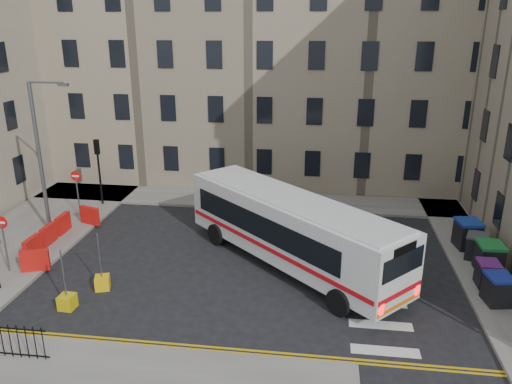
% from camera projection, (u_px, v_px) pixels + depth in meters
% --- Properties ---
extents(ground, '(120.00, 120.00, 0.00)m').
position_uv_depth(ground, '(285.00, 265.00, 23.69)').
color(ground, black).
rests_on(ground, ground).
extents(pavement_north, '(36.00, 3.20, 0.15)m').
position_uv_depth(pavement_north, '(204.00, 198.00, 32.48)').
color(pavement_north, slate).
rests_on(pavement_north, ground).
extents(pavement_east, '(2.40, 26.00, 0.15)m').
position_uv_depth(pavement_east, '(462.00, 240.00, 26.27)').
color(pavement_east, slate).
rests_on(pavement_east, ground).
extents(pavement_west, '(6.00, 22.00, 0.15)m').
position_uv_depth(pavement_west, '(23.00, 239.00, 26.38)').
color(pavement_west, slate).
rests_on(pavement_west, ground).
extents(terrace_north, '(38.30, 10.80, 17.20)m').
position_uv_depth(terrace_north, '(209.00, 55.00, 36.28)').
color(terrace_north, gray).
rests_on(terrace_north, ground).
extents(traffic_light_nw, '(0.28, 0.22, 4.10)m').
position_uv_depth(traffic_light_nw, '(98.00, 162.00, 30.36)').
color(traffic_light_nw, black).
rests_on(traffic_light_nw, pavement_west).
extents(streetlamp, '(0.50, 0.22, 8.14)m').
position_uv_depth(streetlamp, '(40.00, 157.00, 25.79)').
color(streetlamp, '#595B5E').
rests_on(streetlamp, pavement_west).
extents(no_entry_north, '(0.60, 0.08, 3.00)m').
position_uv_depth(no_entry_north, '(77.00, 184.00, 28.81)').
color(no_entry_north, '#595B5E').
rests_on(no_entry_north, pavement_west).
extents(no_entry_south, '(0.60, 0.08, 3.00)m').
position_uv_depth(no_entry_south, '(3.00, 232.00, 22.26)').
color(no_entry_south, '#595B5E').
rests_on(no_entry_south, pavement_west).
extents(roadworks_barriers, '(1.66, 6.26, 1.00)m').
position_uv_depth(roadworks_barriers, '(55.00, 235.00, 25.45)').
color(roadworks_barriers, red).
rests_on(roadworks_barriers, pavement_west).
extents(bus, '(10.81, 10.41, 3.34)m').
position_uv_depth(bus, '(291.00, 228.00, 23.12)').
color(bus, silver).
rests_on(bus, ground).
extents(wheelie_bin_a, '(1.13, 1.25, 1.23)m').
position_uv_depth(wheelie_bin_a, '(498.00, 289.00, 20.11)').
color(wheelie_bin_a, black).
rests_on(wheelie_bin_a, pavement_east).
extents(wheelie_bin_b, '(0.88, 1.01, 1.12)m').
position_uv_depth(wheelie_bin_b, '(487.00, 274.00, 21.44)').
color(wheelie_bin_b, black).
rests_on(wheelie_bin_b, pavement_east).
extents(wheelie_bin_c, '(1.11, 1.27, 1.38)m').
position_uv_depth(wheelie_bin_c, '(489.00, 257.00, 22.61)').
color(wheelie_bin_c, black).
rests_on(wheelie_bin_c, pavement_east).
extents(wheelie_bin_d, '(1.29, 1.37, 1.22)m').
position_uv_depth(wheelie_bin_d, '(477.00, 246.00, 23.93)').
color(wheelie_bin_d, black).
rests_on(wheelie_bin_d, pavement_east).
extents(wheelie_bin_e, '(1.29, 1.44, 1.43)m').
position_uv_depth(wheelie_bin_e, '(468.00, 234.00, 25.05)').
color(wheelie_bin_e, black).
rests_on(wheelie_bin_e, pavement_east).
extents(bollard_yellow, '(0.76, 0.76, 0.60)m').
position_uv_depth(bollard_yellow, '(103.00, 283.00, 21.55)').
color(bollard_yellow, yellow).
rests_on(bollard_yellow, ground).
extents(bollard_chevron, '(0.63, 0.63, 0.60)m').
position_uv_depth(bollard_chevron, '(67.00, 302.00, 20.08)').
color(bollard_chevron, gold).
rests_on(bollard_chevron, ground).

